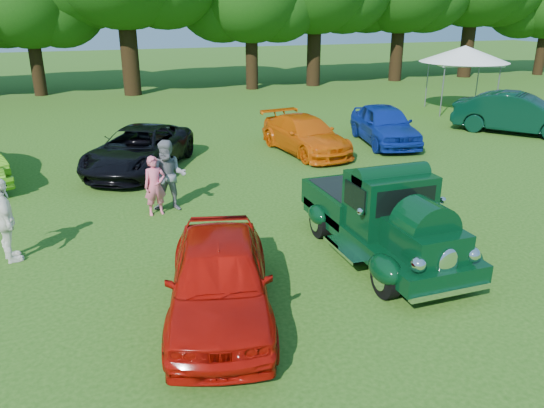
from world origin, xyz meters
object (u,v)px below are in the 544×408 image
object	(u,v)px
back_car_orange	(305,135)
back_car_blue	(385,124)
spectator_pink	(155,186)
spectator_white	(5,221)
hero_pickup	(382,219)
back_car_black	(139,149)
spectator_grey	(169,176)
canopy_tent	(465,54)
red_convertible	(220,278)
back_car_green	(518,113)

from	to	relation	value
back_car_orange	back_car_blue	world-z (taller)	back_car_blue
spectator_pink	spectator_white	distance (m)	3.51
hero_pickup	back_car_black	world-z (taller)	hero_pickup
spectator_grey	canopy_tent	xyz separation A→B (m)	(15.44, 8.74, 1.80)
red_convertible	back_car_green	size ratio (longest dim) A/B	0.84
red_convertible	spectator_pink	bearing A→B (deg)	108.05
back_car_black	red_convertible	bearing A→B (deg)	-58.82
hero_pickup	back_car_green	bearing A→B (deg)	36.24
back_car_orange	back_car_blue	bearing A→B (deg)	-3.68
canopy_tent	hero_pickup	bearing A→B (deg)	-132.84
back_car_green	spectator_grey	distance (m)	15.09
red_convertible	canopy_tent	distance (m)	20.88
back_car_orange	canopy_tent	world-z (taller)	canopy_tent
back_car_blue	spectator_white	xyz separation A→B (m)	(-12.13, -6.06, 0.15)
back_car_orange	back_car_blue	xyz separation A→B (m)	(3.27, 0.21, 0.09)
back_car_orange	spectator_grey	world-z (taller)	spectator_grey
back_car_orange	canopy_tent	size ratio (longest dim) A/B	0.81
red_convertible	spectator_pink	size ratio (longest dim) A/B	2.77
back_car_black	spectator_white	world-z (taller)	spectator_white
spectator_grey	canopy_tent	world-z (taller)	canopy_tent
hero_pickup	canopy_tent	size ratio (longest dim) A/B	0.87
back_car_orange	spectator_grey	distance (m)	6.75
back_car_orange	back_car_green	bearing A→B (deg)	-7.74
red_convertible	spectator_white	bearing A→B (deg)	149.91
back_car_black	back_car_blue	distance (m)	8.97
back_car_blue	spectator_grey	xyz separation A→B (m)	(-8.63, -4.28, 0.18)
back_car_orange	spectator_pink	world-z (taller)	spectator_pink
red_convertible	back_car_green	bearing A→B (deg)	46.19
back_car_black	canopy_tent	size ratio (longest dim) A/B	0.91
back_car_black	spectator_pink	xyz separation A→B (m)	(-0.05, -3.98, 0.07)
back_car_blue	spectator_white	size ratio (longest dim) A/B	2.42
back_car_blue	spectator_pink	bearing A→B (deg)	-142.20
red_convertible	spectator_grey	distance (m)	5.14
spectator_pink	canopy_tent	size ratio (longest dim) A/B	0.28
hero_pickup	back_car_green	distance (m)	13.53
hero_pickup	back_car_blue	distance (m)	9.67
back_car_black	spectator_grey	xyz separation A→B (m)	(0.33, -3.80, 0.23)
back_car_orange	back_car_green	distance (m)	9.18
back_car_orange	back_car_green	size ratio (longest dim) A/B	0.88
red_convertible	back_car_blue	distance (m)	12.80
red_convertible	back_car_black	bearing A→B (deg)	105.98
spectator_white	spectator_grey	bearing A→B (deg)	-80.21
hero_pickup	canopy_tent	world-z (taller)	canopy_tent
spectator_pink	spectator_white	bearing A→B (deg)	-159.45
spectator_grey	back_car_blue	bearing A→B (deg)	43.79
hero_pickup	back_car_blue	world-z (taller)	hero_pickup
red_convertible	canopy_tent	bearing A→B (deg)	55.98
spectator_grey	canopy_tent	bearing A→B (deg)	46.93
spectator_grey	spectator_white	distance (m)	3.92
spectator_white	back_car_black	bearing A→B (deg)	-46.72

